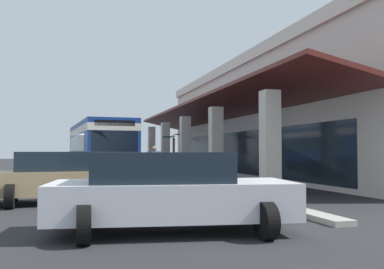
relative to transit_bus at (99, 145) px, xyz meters
name	(u,v)px	position (x,y,z in m)	size (l,w,h in m)	color
ground	(200,174)	(-0.59, 6.52, -1.85)	(120.00, 120.00, 0.00)	#262628
curb_strip	(167,176)	(2.06, 3.73, -1.79)	(33.46, 0.50, 0.12)	#9E998E
plaza_building	(315,120)	(2.06, 13.36, 1.62)	(28.18, 14.76, 6.95)	beige
transit_bus	(99,145)	(0.00, 0.00, 0.00)	(11.37, 3.44, 3.34)	navy
parked_sedan_white	(170,191)	(18.39, 0.27, -1.10)	(2.83, 4.60, 1.47)	silver
parked_sedan_tan	(66,177)	(13.21, -1.64, -1.10)	(2.66, 4.52, 1.47)	#9E845B
pedestrian	(154,164)	(8.45, 1.80, -0.90)	(0.46, 0.63, 1.69)	navy
potted_palm	(174,164)	(-2.43, 5.16, -1.25)	(1.91, 1.82, 2.70)	gray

